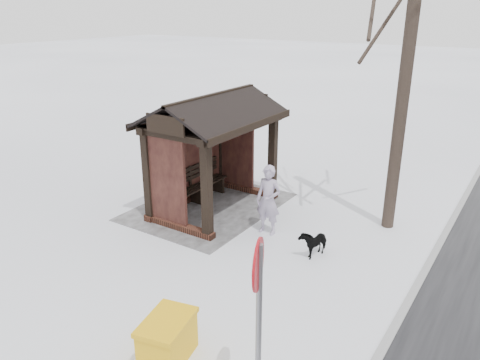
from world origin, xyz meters
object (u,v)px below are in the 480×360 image
at_px(grit_bin, 168,339).
at_px(road_sign, 258,295).
at_px(pedestrian, 268,200).
at_px(dog, 314,242).
at_px(bus_shelter, 208,129).

height_order(grit_bin, road_sign, road_sign).
bearing_deg(pedestrian, road_sign, -64.41).
height_order(dog, road_sign, road_sign).
height_order(bus_shelter, grit_bin, bus_shelter).
xyz_separation_m(pedestrian, grit_bin, (4.56, 0.89, -0.48)).
xyz_separation_m(dog, road_sign, (4.30, 1.18, 1.53)).
height_order(pedestrian, road_sign, road_sign).
xyz_separation_m(dog, grit_bin, (4.19, -0.47, 0.05)).
distance_m(grit_bin, road_sign, 2.22).
distance_m(dog, road_sign, 4.71).
xyz_separation_m(pedestrian, road_sign, (4.67, 2.55, 1.00)).
height_order(pedestrian, dog, pedestrian).
xyz_separation_m(bus_shelter, grit_bin, (5.01, 2.95, -1.80)).
bearing_deg(grit_bin, road_sign, 73.57).
distance_m(dog, grit_bin, 4.22).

